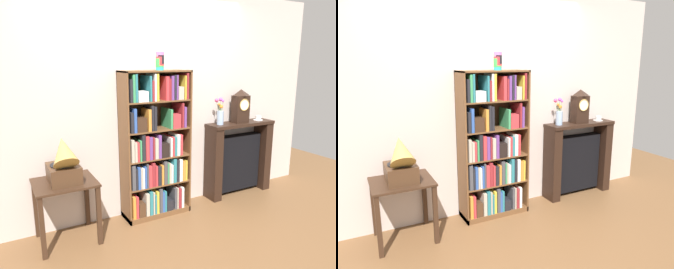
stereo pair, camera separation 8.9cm
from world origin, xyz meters
TOP-DOWN VIEW (x-y plane):
  - ground_plane at (0.00, 0.00)m, footprint 7.72×6.40m
  - wall_back at (0.11, 0.33)m, footprint 4.72×0.08m
  - bookshelf at (-0.01, 0.12)m, footprint 0.79×0.31m
  - cup_stack at (0.05, 0.11)m, footprint 0.09×0.09m
  - side_table_left at (-1.06, 0.03)m, footprint 0.59×0.52m
  - gramophone at (-1.06, -0.01)m, footprint 0.29×0.45m
  - fireplace_mantel at (1.27, 0.17)m, footprint 0.97×0.28m
  - mantel_clock at (1.26, 0.15)m, footprint 0.21×0.15m
  - flower_vase at (0.93, 0.15)m, footprint 0.16×0.12m
  - teacup_with_saucer at (1.59, 0.15)m, footprint 0.13×0.13m

SIDE VIEW (x-z plane):
  - ground_plane at x=0.00m, z-range -0.02..0.00m
  - fireplace_mantel at x=1.27m, z-range -0.01..0.99m
  - side_table_left at x=-1.06m, z-range 0.18..0.81m
  - bookshelf at x=-0.01m, z-range -0.08..1.61m
  - gramophone at x=-1.06m, z-range 0.58..1.10m
  - teacup_with_saucer at x=1.59m, z-range 0.99..1.05m
  - flower_vase at x=0.93m, z-range 0.96..1.30m
  - mantel_clock at x=1.26m, z-range 1.00..1.43m
  - wall_back at x=0.11m, z-range 0.00..2.60m
  - cup_stack at x=0.05m, z-range 1.69..1.89m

